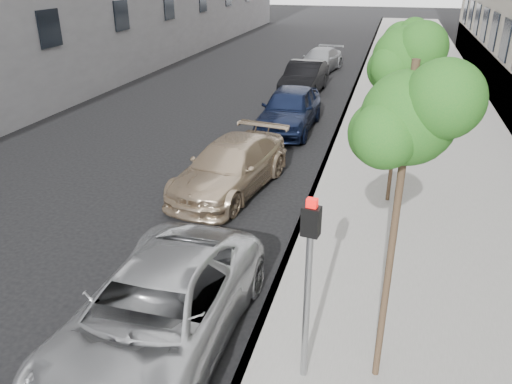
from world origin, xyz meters
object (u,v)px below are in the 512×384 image
at_px(tree_far, 403,42).
at_px(signal_pole, 309,271).
at_px(suv, 230,167).
at_px(tree_near, 411,119).
at_px(sedan_black, 304,78).
at_px(sedan_blue, 290,109).
at_px(sedan_rear, 320,60).
at_px(minivan, 156,313).
at_px(tree_mid, 406,58).

bearing_deg(tree_far, signal_pole, -94.74).
bearing_deg(signal_pole, suv, 125.73).
bearing_deg(signal_pole, tree_near, 24.75).
distance_m(tree_far, sedan_black, 7.55).
bearing_deg(sedan_blue, signal_pole, -76.87).
bearing_deg(tree_far, tree_near, -90.00).
height_order(tree_far, suv, tree_far).
bearing_deg(sedan_rear, suv, -80.19).
height_order(tree_near, sedan_rear, tree_near).
bearing_deg(signal_pole, minivan, -172.25).
distance_m(tree_near, suv, 8.46).
bearing_deg(minivan, tree_far, 75.58).
height_order(tree_far, minivan, tree_far).
distance_m(tree_far, minivan, 13.97).
relative_size(suv, sedan_blue, 1.01).
bearing_deg(tree_mid, sedan_black, 110.33).
distance_m(minivan, sedan_black, 18.76).
relative_size(tree_mid, tree_far, 1.12).
distance_m(suv, sedan_rear, 18.08).
bearing_deg(tree_mid, minivan, -117.84).
bearing_deg(tree_near, suv, 124.81).
xyz_separation_m(signal_pole, minivan, (-2.46, 0.07, -1.28)).
bearing_deg(tree_near, signal_pole, -164.55).
distance_m(suv, sedan_black, 12.18).
distance_m(sedan_black, sedan_rear, 5.90).
height_order(tree_mid, sedan_rear, tree_mid).
xyz_separation_m(tree_near, tree_mid, (0.00, 6.50, -0.33)).
relative_size(minivan, suv, 1.09).
bearing_deg(tree_far, minivan, -105.05).
distance_m(tree_near, signal_pole, 2.46).
relative_size(tree_mid, sedan_blue, 0.96).
height_order(minivan, sedan_blue, sedan_blue).
height_order(tree_near, suv, tree_near).
height_order(signal_pole, sedan_blue, signal_pole).
bearing_deg(sedan_rear, sedan_blue, -77.82).
bearing_deg(minivan, tree_near, 4.46).
height_order(tree_mid, minivan, tree_mid).
distance_m(tree_mid, sedan_rear, 18.74).
height_order(sedan_black, sedan_rear, sedan_black).
bearing_deg(sedan_blue, sedan_black, 95.31).
bearing_deg(tree_mid, signal_pole, -99.21).
relative_size(tree_far, minivan, 0.78).
relative_size(sedan_blue, sedan_black, 1.03).
bearing_deg(tree_far, tree_mid, -90.00).
relative_size(signal_pole, suv, 0.61).
bearing_deg(sedan_black, signal_pole, -77.56).
xyz_separation_m(tree_near, tree_far, (0.00, 13.00, -0.80)).
xyz_separation_m(tree_far, sedan_black, (-4.45, 5.50, -2.63)).
xyz_separation_m(tree_mid, tree_far, (-0.00, 6.50, -0.46)).
xyz_separation_m(tree_near, sedan_blue, (-3.95, 12.45, -3.37)).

